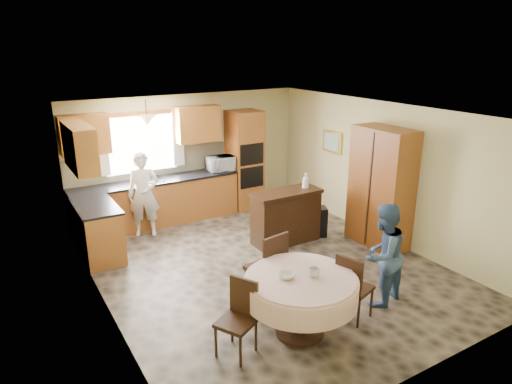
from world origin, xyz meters
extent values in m
cube|color=#70604E|center=(0.00, 0.00, 0.00)|extent=(5.00, 6.00, 0.01)
cube|color=white|center=(0.00, 0.00, 2.50)|extent=(5.00, 6.00, 0.01)
cube|color=#CBC082|center=(0.00, 3.00, 1.25)|extent=(5.00, 0.02, 2.50)
cube|color=#CBC082|center=(0.00, -3.00, 1.25)|extent=(5.00, 0.02, 2.50)
cube|color=#CBC082|center=(-2.50, 0.00, 1.25)|extent=(0.02, 6.00, 2.50)
cube|color=#CBC082|center=(2.50, 0.00, 1.25)|extent=(0.02, 6.00, 2.50)
cube|color=white|center=(-1.00, 2.98, 1.60)|extent=(1.40, 0.03, 1.10)
cube|color=white|center=(-1.75, 2.93, 1.65)|extent=(0.22, 0.02, 1.15)
cube|color=white|center=(-0.25, 2.93, 1.65)|extent=(0.22, 0.02, 1.15)
cube|color=#B87031|center=(-0.85, 2.70, 0.44)|extent=(3.30, 0.60, 0.88)
cube|color=black|center=(-0.85, 2.70, 0.90)|extent=(3.30, 0.64, 0.04)
cube|color=#B87031|center=(-2.20, 1.80, 0.44)|extent=(0.60, 1.20, 0.88)
cube|color=black|center=(-2.20, 1.80, 0.90)|extent=(0.64, 1.20, 0.04)
cube|color=#BFB187|center=(-0.85, 2.99, 1.18)|extent=(3.30, 0.02, 0.55)
cube|color=#BE772F|center=(-2.05, 2.83, 1.91)|extent=(0.85, 0.33, 0.72)
cube|color=#BE772F|center=(0.15, 2.83, 1.91)|extent=(0.90, 0.33, 0.72)
cube|color=#BE772F|center=(-2.33, 1.80, 1.91)|extent=(0.33, 1.20, 0.72)
cube|color=#B87031|center=(1.15, 2.69, 1.06)|extent=(0.66, 0.62, 2.12)
cube|color=black|center=(1.15, 2.38, 1.25)|extent=(0.56, 0.01, 0.45)
cube|color=black|center=(1.15, 2.38, 0.75)|extent=(0.56, 0.01, 0.45)
cone|color=beige|center=(-1.00, 2.50, 2.12)|extent=(0.36, 0.36, 0.18)
cube|color=#35200E|center=(0.84, 0.66, 0.46)|extent=(1.28, 0.54, 0.91)
cube|color=black|center=(1.48, 0.60, 0.28)|extent=(0.48, 0.42, 0.55)
cube|color=#B87031|center=(2.22, -0.25, 1.06)|extent=(0.55, 1.11, 2.11)
cylinder|color=#35200E|center=(-0.58, -1.72, 0.36)|extent=(0.20, 0.20, 0.73)
cylinder|color=#35200E|center=(-0.58, -1.72, 0.02)|extent=(0.61, 0.61, 0.04)
cylinder|color=#F6E8CA|center=(-0.58, -1.72, 0.77)|extent=(1.33, 1.33, 0.05)
cylinder|color=#F6E8CA|center=(-0.58, -1.72, 0.62)|extent=(1.39, 1.39, 0.29)
cube|color=#35200E|center=(-1.46, -1.66, 0.42)|extent=(0.53, 0.53, 0.05)
cube|color=#35200E|center=(-1.30, -1.58, 0.67)|extent=(0.21, 0.35, 0.47)
cylinder|color=#35200E|center=(-1.62, -1.83, 0.20)|extent=(0.03, 0.03, 0.40)
cylinder|color=#35200E|center=(-1.29, -1.83, 0.20)|extent=(0.03, 0.03, 0.40)
cylinder|color=#35200E|center=(-1.62, -1.50, 0.20)|extent=(0.03, 0.03, 0.40)
cylinder|color=#35200E|center=(-1.29, -1.50, 0.20)|extent=(0.03, 0.03, 0.40)
cube|color=#35200E|center=(-0.53, -0.83, 0.49)|extent=(0.52, 0.52, 0.05)
cube|color=#35200E|center=(-0.49, -1.03, 0.78)|extent=(0.43, 0.11, 0.54)
cylinder|color=#35200E|center=(-0.72, -1.02, 0.23)|extent=(0.04, 0.04, 0.46)
cylinder|color=#35200E|center=(-0.33, -1.02, 0.23)|extent=(0.04, 0.04, 0.46)
cylinder|color=#35200E|center=(-0.72, -0.63, 0.23)|extent=(0.04, 0.04, 0.46)
cylinder|color=#35200E|center=(-0.33, -0.63, 0.23)|extent=(0.04, 0.04, 0.46)
cube|color=#35200E|center=(0.23, -1.80, 0.43)|extent=(0.50, 0.50, 0.05)
cube|color=#35200E|center=(0.06, -1.85, 0.69)|extent=(0.15, 0.38, 0.48)
cylinder|color=#35200E|center=(0.06, -1.97, 0.21)|extent=(0.03, 0.03, 0.41)
cylinder|color=#35200E|center=(0.41, -1.97, 0.21)|extent=(0.03, 0.03, 0.41)
cylinder|color=#35200E|center=(0.06, -1.62, 0.21)|extent=(0.03, 0.03, 0.41)
cylinder|color=#35200E|center=(0.41, -1.62, 0.21)|extent=(0.03, 0.03, 0.41)
cube|color=gold|center=(2.47, 1.39, 1.55)|extent=(0.05, 0.53, 0.44)
cube|color=silver|center=(2.44, 1.39, 1.55)|extent=(0.01, 0.44, 0.35)
imported|color=silver|center=(0.55, 2.65, 1.07)|extent=(0.59, 0.43, 0.30)
imported|color=silver|center=(-1.23, 2.30, 0.80)|extent=(0.68, 0.56, 1.60)
imported|color=#38537A|center=(0.80, -1.71, 0.73)|extent=(0.82, 0.70, 1.46)
imported|color=#B2B2B2|center=(0.64, 0.66, 0.94)|extent=(0.31, 0.31, 0.06)
imported|color=silver|center=(1.26, 0.66, 1.08)|extent=(0.14, 0.14, 0.33)
imported|color=#B2B2B2|center=(-0.45, -1.79, 0.85)|extent=(0.16, 0.16, 0.11)
imported|color=#B2B2B2|center=(-0.75, -1.66, 0.82)|extent=(0.26, 0.26, 0.06)
camera|label=1|loc=(-3.58, -5.63, 3.47)|focal=32.00mm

